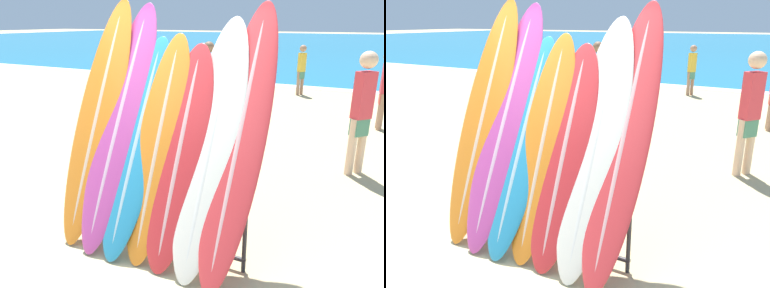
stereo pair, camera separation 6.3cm
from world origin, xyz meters
TOP-DOWN VIEW (x-y plane):
  - ground_plane at (0.00, 0.00)m, footprint 160.00×160.00m
  - ocean_water at (0.00, 40.34)m, footprint 120.00×60.00m
  - surfboard_rack at (0.26, 0.57)m, footprint 1.91×0.04m
  - surfboard_slot_0 at (-0.53, 0.73)m, footprint 0.53×1.22m
  - surfboard_slot_1 at (-0.25, 0.73)m, footprint 0.54×1.34m
  - surfboard_slot_2 at (0.01, 0.65)m, footprint 0.50×1.15m
  - surfboard_slot_3 at (0.26, 0.64)m, footprint 0.49×1.01m
  - surfboard_slot_4 at (0.51, 0.62)m, footprint 0.53×1.00m
  - surfboard_slot_5 at (0.79, 0.69)m, footprint 0.52×1.18m
  - surfboard_slot_6 at (1.04, 0.74)m, footprint 0.48×1.33m
  - person_near_water at (-1.37, 5.39)m, footprint 0.30×0.30m
  - person_mid_beach at (1.89, 3.55)m, footprint 0.30×0.31m
  - person_far_right at (-0.16, 9.60)m, footprint 0.24×0.26m

SIDE VIEW (x-z plane):
  - ground_plane at x=0.00m, z-range 0.00..0.00m
  - ocean_water at x=0.00m, z-range 0.00..0.01m
  - surfboard_rack at x=0.26m, z-range 0.04..0.88m
  - person_far_right at x=-0.16m, z-range 0.07..1.58m
  - person_near_water at x=-1.37m, z-range 0.08..1.86m
  - person_mid_beach at x=1.89m, z-range 0.08..1.90m
  - surfboard_slot_4 at x=0.51m, z-range 0.00..2.02m
  - surfboard_slot_2 at x=0.01m, z-range 0.00..2.07m
  - surfboard_slot_3 at x=0.26m, z-range 0.00..2.11m
  - surfboard_slot_5 at x=0.79m, z-range 0.00..2.26m
  - surfboard_slot_6 at x=1.04m, z-range 0.00..2.40m
  - surfboard_slot_1 at x=-0.25m, z-range 0.00..2.41m
  - surfboard_slot_0 at x=-0.53m, z-range 0.00..2.45m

